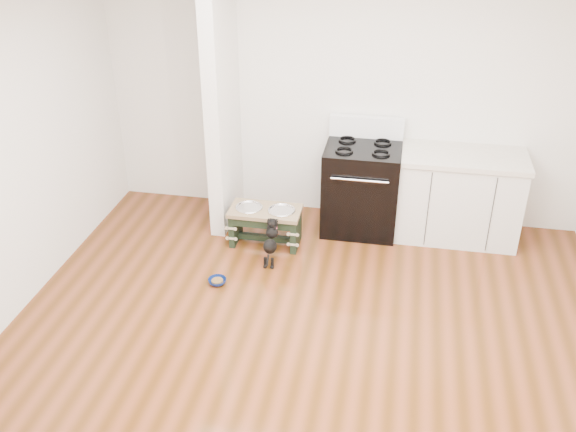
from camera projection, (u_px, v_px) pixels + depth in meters
name	position (u px, v px, depth m)	size (l,w,h in m)	color
ground	(302.00, 360.00, 5.02)	(5.00, 5.00, 0.00)	#4B280D
room_shell	(304.00, 172.00, 4.23)	(5.00, 5.00, 5.00)	silver
partition_wall	(222.00, 99.00, 6.36)	(0.15, 0.80, 2.70)	silver
oven_range	(361.00, 187.00, 6.60)	(0.76, 0.69, 1.14)	black
cabinet_run	(458.00, 196.00, 6.47)	(1.24, 0.64, 0.91)	silver
dog_feeder	(265.00, 219.00, 6.41)	(0.71, 0.38, 0.41)	black
puppy	(271.00, 241.00, 6.13)	(0.12, 0.37, 0.43)	black
floor_bowl	(217.00, 281.00, 5.91)	(0.20, 0.20, 0.05)	navy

